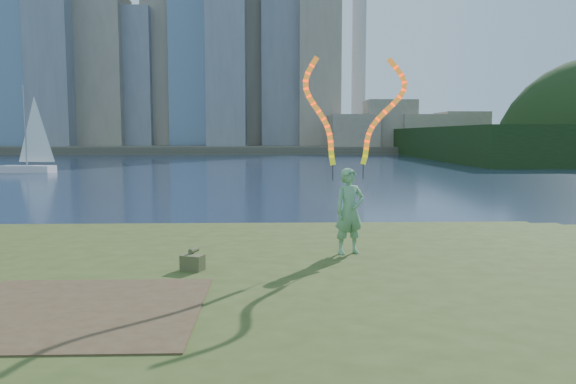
{
  "coord_description": "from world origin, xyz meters",
  "views": [
    {
      "loc": [
        0.3,
        -10.3,
        3.05
      ],
      "look_at": [
        0.67,
        1.0,
        1.9
      ],
      "focal_mm": 35.0,
      "sensor_mm": 36.0,
      "label": 1
    }
  ],
  "objects": [
    {
      "name": "ground",
      "position": [
        0.0,
        0.0,
        0.0
      ],
      "size": [
        320.0,
        320.0,
        0.0
      ],
      "primitive_type": "plane",
      "color": "#18243C",
      "rests_on": "ground"
    },
    {
      "name": "canvas_bag",
      "position": [
        -0.99,
        -1.04,
        0.94
      ],
      "size": [
        0.43,
        0.48,
        0.34
      ],
      "rotation": [
        0.0,
        0.0,
        -0.38
      ],
      "color": "#444B29",
      "rests_on": "grassy_knoll"
    },
    {
      "name": "grassy_knoll",
      "position": [
        0.0,
        -2.3,
        0.34
      ],
      "size": [
        20.0,
        18.0,
        0.8
      ],
      "color": "#384719",
      "rests_on": "ground"
    },
    {
      "name": "far_shore",
      "position": [
        0.0,
        95.0,
        0.6
      ],
      "size": [
        320.0,
        40.0,
        1.2
      ],
      "primitive_type": "cube",
      "color": "#494436",
      "rests_on": "ground"
    },
    {
      "name": "sailboat",
      "position": [
        -19.19,
        35.87,
        1.22
      ],
      "size": [
        4.72,
        2.17,
        7.08
      ],
      "rotation": [
        0.0,
        0.0,
        -0.18
      ],
      "color": "silver",
      "rests_on": "ground"
    },
    {
      "name": "dirt_patch",
      "position": [
        -2.2,
        -3.2,
        0.81
      ],
      "size": [
        3.2,
        3.0,
        0.02
      ],
      "primitive_type": "cube",
      "color": "#47331E",
      "rests_on": "grassy_knoll"
    },
    {
      "name": "woman_with_ribbons",
      "position": [
        1.8,
        0.22,
        2.21
      ],
      "size": [
        1.93,
        0.76,
        4.01
      ],
      "rotation": [
        0.0,
        0.0,
        0.35
      ],
      "color": "#1B7C2F",
      "rests_on": "grassy_knoll"
    }
  ]
}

